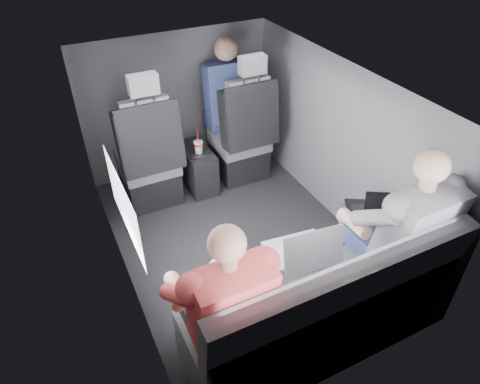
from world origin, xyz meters
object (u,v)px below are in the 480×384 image
soda_cup (198,147)px  passenger_front_right (227,96)px  front_seat_right (242,141)px  passenger_rear_left (220,302)px  center_console (197,168)px  laptop_white (220,280)px  laptop_silver (303,250)px  rear_bench (317,313)px  laptop_black (378,210)px  front_seat_left (150,164)px  passenger_rear_right (396,231)px

soda_cup → passenger_front_right: 0.58m
front_seat_right → passenger_rear_left: bearing=-119.8°
center_console → laptop_white: bearing=-107.1°
laptop_silver → front_seat_right: bearing=75.2°
front_seat_right → passenger_rear_left: 2.09m
rear_bench → laptop_silver: size_ratio=4.05×
laptop_black → passenger_front_right: bearing=97.5°
front_seat_right → laptop_silver: (-0.44, -1.68, 0.24)m
front_seat_left → laptop_silver: size_ratio=3.20×
center_console → passenger_rear_right: size_ratio=0.37×
laptop_white → front_seat_right: bearing=59.7°
front_seat_left → laptop_silver: 1.76m
rear_bench → laptop_white: (-0.53, 0.23, 0.32)m
front_seat_left → center_console: 0.49m
front_seat_right → passenger_front_right: bearing=97.1°
rear_bench → soda_cup: rear_bench is taller
passenger_front_right → laptop_white: bearing=-116.0°
center_console → passenger_rear_right: passenger_rear_right is taller
laptop_white → laptop_black: laptop_black is taller
front_seat_left → passenger_rear_right: 2.11m
soda_cup → front_seat_right: bearing=2.7°
front_seat_left → soda_cup: (0.45, -0.02, 0.06)m
front_seat_left → laptop_black: size_ratio=2.83×
laptop_black → passenger_rear_right: (-0.06, -0.22, 0.02)m
soda_cup → passenger_rear_right: passenger_rear_right is taller
front_seat_right → soda_cup: 0.45m
front_seat_right → laptop_silver: 1.75m
center_console → laptop_black: (0.66, -1.63, 0.43)m
center_console → front_seat_left: bearing=-174.9°
passenger_rear_left → front_seat_right: bearing=60.2°
laptop_white → laptop_silver: (0.53, -0.01, 0.01)m
laptop_black → front_seat_left: bearing=125.0°
center_console → passenger_front_right: bearing=27.5°
soda_cup → laptop_white: size_ratio=0.63×
front_seat_right → laptop_black: size_ratio=2.83×
soda_cup → passenger_rear_left: size_ratio=0.21×
front_seat_right → passenger_rear_left: front_seat_right is taller
laptop_white → passenger_rear_right: size_ratio=0.31×
center_console → laptop_silver: bearing=-89.8°
rear_bench → passenger_front_right: passenger_front_right is taller
laptop_silver → passenger_rear_left: bearing=-167.9°
laptop_white → laptop_silver: bearing=-1.0°
soda_cup → laptop_white: bearing=-107.7°
center_console → rear_bench: (-0.00, -1.94, 0.11)m
rear_bench → passenger_rear_left: size_ratio=1.31×
passenger_rear_right → rear_bench: bearing=-171.1°
rear_bench → passenger_rear_right: 0.70m
passenger_rear_left → rear_bench: bearing=-9.3°
front_seat_right → rear_bench: 1.96m
laptop_black → passenger_front_right: 1.86m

